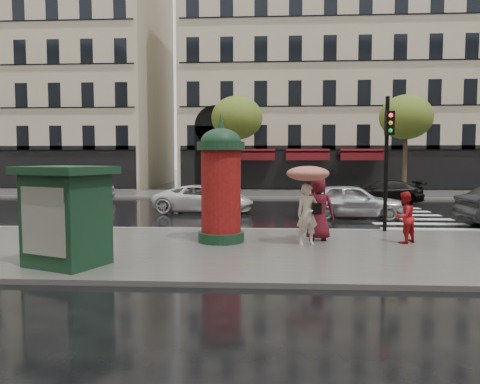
# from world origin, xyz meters

# --- Properties ---
(ground) EXTENTS (160.00, 160.00, 0.00)m
(ground) POSITION_xyz_m (0.00, 0.00, 0.00)
(ground) COLOR black
(ground) RESTS_ON ground
(near_sidewalk) EXTENTS (90.00, 7.00, 0.12)m
(near_sidewalk) POSITION_xyz_m (0.00, -0.50, 0.06)
(near_sidewalk) COLOR #474744
(near_sidewalk) RESTS_ON ground
(far_sidewalk) EXTENTS (90.00, 6.00, 0.12)m
(far_sidewalk) POSITION_xyz_m (0.00, 19.00, 0.06)
(far_sidewalk) COLOR #474744
(far_sidewalk) RESTS_ON ground
(near_kerb) EXTENTS (90.00, 0.25, 0.14)m
(near_kerb) POSITION_xyz_m (0.00, 3.00, 0.07)
(near_kerb) COLOR slate
(near_kerb) RESTS_ON ground
(far_kerb) EXTENTS (90.00, 0.25, 0.14)m
(far_kerb) POSITION_xyz_m (0.00, 16.00, 0.07)
(far_kerb) COLOR slate
(far_kerb) RESTS_ON ground
(zebra_crossing) EXTENTS (3.60, 11.75, 0.01)m
(zebra_crossing) POSITION_xyz_m (6.00, 9.60, 0.01)
(zebra_crossing) COLOR silver
(zebra_crossing) RESTS_ON ground
(bldg_far_corner) EXTENTS (26.00, 14.00, 22.90)m
(bldg_far_corner) POSITION_xyz_m (6.00, 30.00, 11.31)
(bldg_far_corner) COLOR #B7A88C
(bldg_far_corner) RESTS_ON ground
(bldg_far_left) EXTENTS (24.00, 14.00, 22.90)m
(bldg_far_left) POSITION_xyz_m (-22.00, 30.00, 11.31)
(bldg_far_left) COLOR #B7A88C
(bldg_far_left) RESTS_ON ground
(tree_far_left) EXTENTS (3.40, 3.40, 6.64)m
(tree_far_left) POSITION_xyz_m (-2.00, 18.00, 5.17)
(tree_far_left) COLOR #38281C
(tree_far_left) RESTS_ON ground
(tree_far_right) EXTENTS (3.40, 3.40, 6.64)m
(tree_far_right) POSITION_xyz_m (9.00, 18.00, 5.17)
(tree_far_right) COLOR #38281C
(tree_far_right) RESTS_ON ground
(woman_umbrella) EXTENTS (1.21, 1.21, 2.32)m
(woman_umbrella) POSITION_xyz_m (1.16, 0.11, 1.65)
(woman_umbrella) COLOR beige
(woman_umbrella) RESTS_ON near_sidewalk
(woman_red) EXTENTS (0.92, 0.90, 1.50)m
(woman_red) POSITION_xyz_m (4.00, 0.58, 0.87)
(woman_red) COLOR #B1151C
(woman_red) RESTS_ON near_sidewalk
(man_burgundy) EXTENTS (1.02, 0.76, 1.91)m
(man_burgundy) POSITION_xyz_m (1.56, 0.91, 1.07)
(man_burgundy) COLOR #53101B
(man_burgundy) RESTS_ON near_sidewalk
(morris_column) EXTENTS (1.40, 1.40, 3.77)m
(morris_column) POSITION_xyz_m (-1.34, 0.50, 1.92)
(morris_column) COLOR #14341F
(morris_column) RESTS_ON near_sidewalk
(traffic_light) EXTENTS (0.30, 0.43, 4.51)m
(traffic_light) POSITION_xyz_m (4.01, 2.71, 2.85)
(traffic_light) COLOR black
(traffic_light) RESTS_ON near_sidewalk
(newsstand) EXTENTS (2.37, 2.21, 2.29)m
(newsstand) POSITION_xyz_m (-4.59, -2.72, 1.30)
(newsstand) COLOR #14341F
(newsstand) RESTS_ON near_sidewalk
(car_silver) EXTENTS (4.42, 1.91, 1.49)m
(car_silver) POSITION_xyz_m (3.64, 6.98, 0.74)
(car_silver) COLOR silver
(car_silver) RESTS_ON ground
(car_white) EXTENTS (4.90, 2.69, 1.30)m
(car_white) POSITION_xyz_m (-2.96, 8.63, 0.65)
(car_white) COLOR silver
(car_white) RESTS_ON ground
(car_black) EXTENTS (4.67, 1.91, 1.35)m
(car_black) POSITION_xyz_m (6.23, 13.04, 0.68)
(car_black) COLOR black
(car_black) RESTS_ON ground
(car_far_silver) EXTENTS (4.43, 1.97, 1.48)m
(car_far_silver) POSITION_xyz_m (-11.12, 13.35, 0.74)
(car_far_silver) COLOR silver
(car_far_silver) RESTS_ON ground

